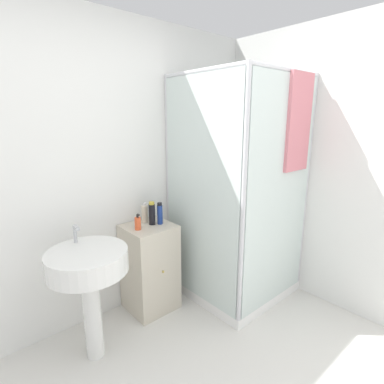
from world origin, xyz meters
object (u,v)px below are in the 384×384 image
object	(u,v)px
shampoo_bottle_blue	(160,214)
lotion_bottle_white	(145,214)
sink	(88,272)
soap_dispenser	(138,223)
shampoo_bottle_tall_black	(152,213)

from	to	relation	value
shampoo_bottle_blue	lotion_bottle_white	size ratio (longest dim) A/B	1.06
shampoo_bottle_blue	lotion_bottle_white	xyz separation A→B (m)	(-0.07, 0.13, -0.02)
shampoo_bottle_blue	lotion_bottle_white	world-z (taller)	shampoo_bottle_blue
sink	lotion_bottle_white	bearing A→B (deg)	25.87
soap_dispenser	lotion_bottle_white	distance (m)	0.19
sink	lotion_bottle_white	world-z (taller)	lotion_bottle_white
soap_dispenser	shampoo_bottle_tall_black	size ratio (longest dim) A/B	0.67
sink	shampoo_bottle_tall_black	world-z (taller)	shampoo_bottle_tall_black
shampoo_bottle_tall_black	lotion_bottle_white	xyz separation A→B (m)	(-0.01, 0.10, -0.02)
lotion_bottle_white	shampoo_bottle_blue	bearing A→B (deg)	-61.27
shampoo_bottle_tall_black	soap_dispenser	bearing A→B (deg)	-170.77
shampoo_bottle_blue	shampoo_bottle_tall_black	bearing A→B (deg)	149.38
soap_dispenser	shampoo_bottle_tall_black	world-z (taller)	shampoo_bottle_tall_black
sink	shampoo_bottle_blue	world-z (taller)	shampoo_bottle_blue
shampoo_bottle_tall_black	shampoo_bottle_blue	size ratio (longest dim) A/B	1.06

